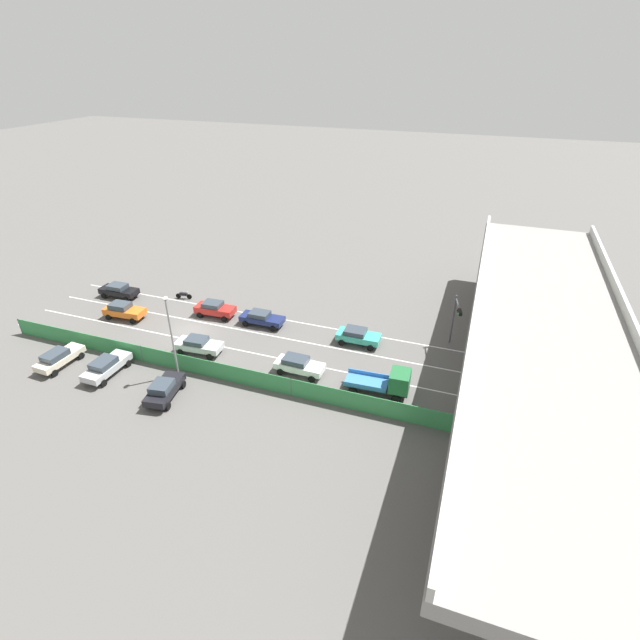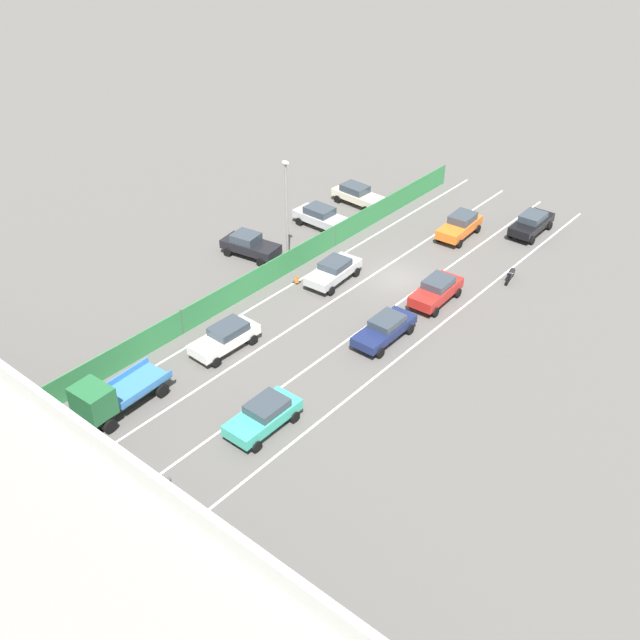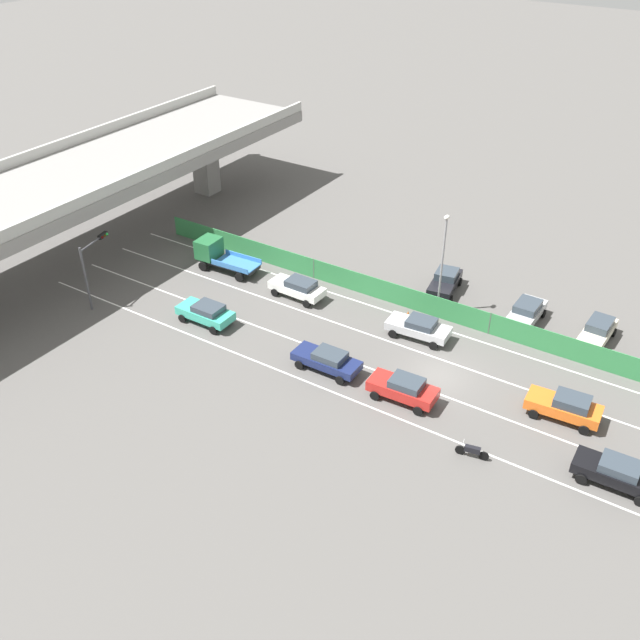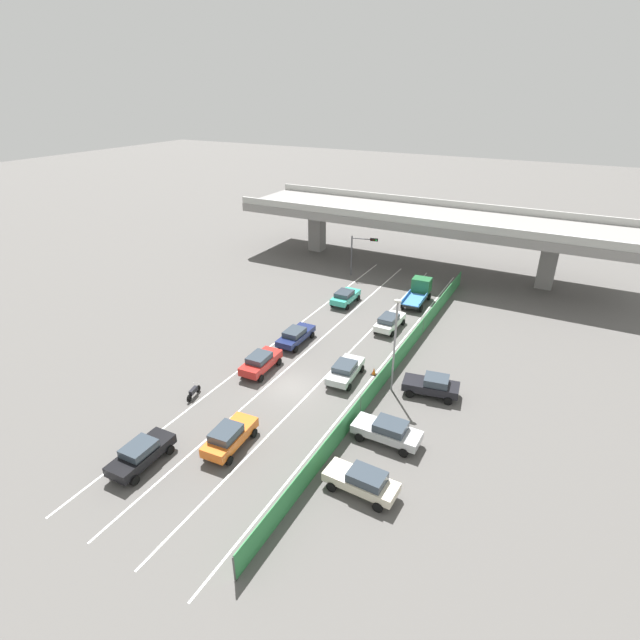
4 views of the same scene
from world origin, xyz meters
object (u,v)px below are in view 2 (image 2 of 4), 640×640
object	(u,v)px
car_taxi_orange	(460,225)
traffic_light	(150,495)
car_taxi_teal	(264,415)
motorcycle	(511,275)
street_lamp	(286,205)
car_sedan_black	(532,223)
car_sedan_red	(436,290)
flatbed_truck_blue	(108,398)
parked_wagon_silver	(321,216)
traffic_cone	(297,278)
car_sedan_white	(226,337)
car_sedan_silver	(334,270)
parked_sedan_dark	(250,244)
parked_sedan_cream	(357,194)
car_sedan_navy	(385,328)

from	to	relation	value
car_taxi_orange	traffic_light	xyz separation A→B (m)	(-5.75, 34.31, 2.77)
car_taxi_teal	motorcycle	xyz separation A→B (m)	(-2.63, -22.03, -0.43)
car_taxi_teal	street_lamp	distance (m)	17.80
car_sedan_black	motorcycle	size ratio (longest dim) A/B	2.37
car_sedan_red	flatbed_truck_blue	bearing A→B (deg)	71.11
car_sedan_black	flatbed_truck_blue	bearing A→B (deg)	77.73
car_taxi_teal	parked_wagon_silver	xyz separation A→B (m)	(12.69, -19.82, 0.02)
car_taxi_teal	car_sedan_black	world-z (taller)	car_sedan_black
car_taxi_teal	traffic_cone	bearing A→B (deg)	-55.00
flatbed_truck_blue	street_lamp	size ratio (longest dim) A/B	0.69
car_sedan_white	car_sedan_black	size ratio (longest dim) A/B	0.98
car_sedan_silver	traffic_light	xyz separation A→B (m)	(-8.91, 22.92, 2.86)
car_sedan_white	parked_sedan_dark	world-z (taller)	parked_sedan_dark
flatbed_truck_blue	parked_sedan_cream	size ratio (longest dim) A/B	1.21
street_lamp	traffic_cone	world-z (taller)	street_lamp
parked_wagon_silver	street_lamp	xyz separation A→B (m)	(-2.00, 6.12, 3.84)
car_taxi_teal	parked_sedan_cream	xyz separation A→B (m)	(13.07, -24.90, 0.01)
car_taxi_teal	car_sedan_navy	size ratio (longest dim) A/B	0.92
parked_wagon_silver	street_lamp	bearing A→B (deg)	108.07
car_sedan_white	traffic_cone	distance (m)	8.85
car_sedan_red	parked_sedan_cream	world-z (taller)	car_sedan_red
motorcycle	parked_sedan_dark	world-z (taller)	parked_sedan_dark
car_sedan_red	car_sedan_navy	world-z (taller)	car_sedan_red
parked_sedan_dark	street_lamp	world-z (taller)	street_lamp
car_sedan_silver	car_taxi_teal	distance (m)	15.57
car_sedan_black	parked_wagon_silver	distance (m)	16.23
car_sedan_navy	parked_sedan_dark	xyz separation A→B (m)	(13.86, -2.27, 0.06)
traffic_light	traffic_cone	xyz separation A→B (m)	(10.76, -21.15, -3.43)
car_sedan_white	flatbed_truck_blue	world-z (taller)	flatbed_truck_blue
car_taxi_orange	parked_sedan_cream	world-z (taller)	car_taxi_orange
car_taxi_orange	parked_sedan_dark	bearing A→B (deg)	50.93
parked_sedan_cream	car_sedan_black	bearing A→B (deg)	-161.40
traffic_light	parked_sedan_cream	bearing A→B (deg)	-65.71
car_sedan_navy	parked_wagon_silver	xyz separation A→B (m)	(12.81, -9.19, 0.05)
parked_wagon_silver	traffic_cone	world-z (taller)	parked_wagon_silver
car_sedan_red	parked_sedan_cream	bearing A→B (deg)	-32.89
parked_sedan_cream	parked_sedan_dark	distance (m)	12.02
flatbed_truck_blue	street_lamp	xyz separation A→B (m)	(3.68, -18.35, 3.49)
car_taxi_orange	flatbed_truck_blue	world-z (taller)	flatbed_truck_blue
car_sedan_black	flatbed_truck_blue	size ratio (longest dim) A/B	0.83
parked_wagon_silver	traffic_cone	distance (m)	8.61
car_sedan_silver	car_taxi_orange	distance (m)	11.83
car_taxi_orange	car_sedan_red	bearing A→B (deg)	112.34
car_sedan_white	flatbed_truck_blue	bearing A→B (deg)	87.52
car_sedan_silver	street_lamp	size ratio (longest dim) A/B	0.59
car_sedan_navy	traffic_cone	distance (m)	8.87
car_taxi_orange	car_sedan_white	xyz separation A→B (m)	(3.09, 21.79, -0.06)
motorcycle	traffic_light	distance (m)	31.09
street_lamp	car_sedan_silver	bearing A→B (deg)	-175.10
parked_sedan_cream	parked_wagon_silver	size ratio (longest dim) A/B	0.97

